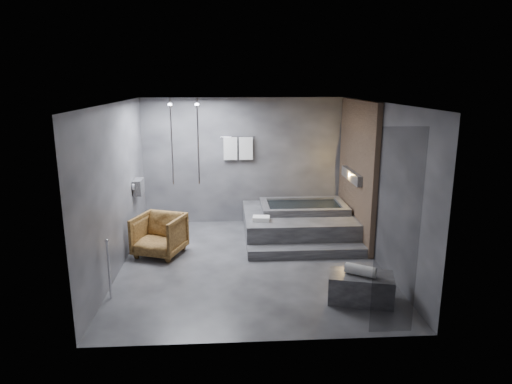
{
  "coord_description": "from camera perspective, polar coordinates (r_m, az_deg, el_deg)",
  "views": [
    {
      "loc": [
        -0.39,
        -7.55,
        3.16
      ],
      "look_at": [
        0.11,
        0.3,
        1.23
      ],
      "focal_mm": 32.0,
      "sensor_mm": 36.0,
      "label": 1
    }
  ],
  "objects": [
    {
      "name": "tub_deck",
      "position": [
        9.56,
        5.2,
        -3.97
      ],
      "size": [
        2.2,
        2.0,
        0.5
      ],
      "primitive_type": "cube",
      "color": "#333235",
      "rests_on": "ground"
    },
    {
      "name": "concrete_bench",
      "position": [
        6.98,
        12.94,
        -11.6
      ],
      "size": [
        1.02,
        0.73,
        0.41
      ],
      "primitive_type": "cube",
      "rotation": [
        0.0,
        0.0,
        -0.26
      ],
      "color": "#313134",
      "rests_on": "ground"
    },
    {
      "name": "deck_towel",
      "position": [
        8.88,
        0.65,
        -3.34
      ],
      "size": [
        0.35,
        0.28,
        0.09
      ],
      "primitive_type": "cube",
      "rotation": [
        0.0,
        0.0,
        -0.13
      ],
      "color": "white",
      "rests_on": "tub_deck"
    },
    {
      "name": "rolled_towel",
      "position": [
        6.84,
        12.94,
        -9.51
      ],
      "size": [
        0.46,
        0.37,
        0.16
      ],
      "primitive_type": "cylinder",
      "rotation": [
        0.0,
        1.57,
        -0.57
      ],
      "color": "white",
      "rests_on": "concrete_bench"
    },
    {
      "name": "driftwood_chair",
      "position": [
        8.64,
        -11.98,
        -5.27
      ],
      "size": [
        1.05,
        1.07,
        0.76
      ],
      "primitive_type": "imported",
      "rotation": [
        0.0,
        0.0,
        -0.35
      ],
      "color": "#442A11",
      "rests_on": "ground"
    },
    {
      "name": "room",
      "position": [
        7.96,
        2.07,
        3.45
      ],
      "size": [
        5.0,
        5.04,
        2.82
      ],
      "color": "#2D2D30",
      "rests_on": "ground"
    },
    {
      "name": "tub_step",
      "position": [
        8.52,
        6.38,
        -7.41
      ],
      "size": [
        2.2,
        0.36,
        0.18
      ],
      "primitive_type": "cube",
      "color": "#333235",
      "rests_on": "ground"
    }
  ]
}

